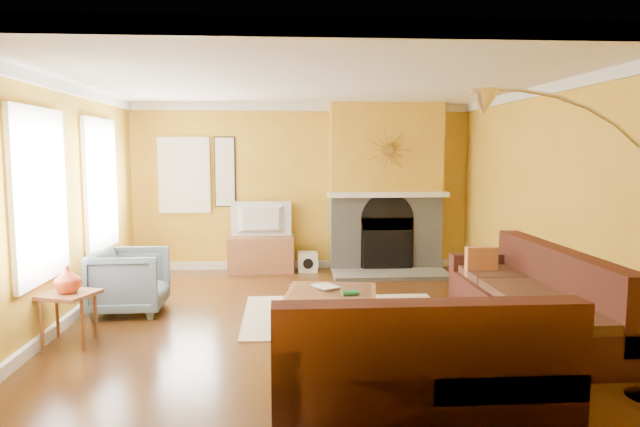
{
  "coord_description": "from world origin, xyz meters",
  "views": [
    {
      "loc": [
        -0.32,
        -6.35,
        1.93
      ],
      "look_at": [
        0.12,
        0.4,
        1.19
      ],
      "focal_mm": 32.0,
      "sensor_mm": 36.0,
      "label": 1
    }
  ],
  "objects": [
    {
      "name": "floor",
      "position": [
        0.0,
        0.0,
        -0.01
      ],
      "size": [
        5.5,
        6.0,
        0.02
      ],
      "primitive_type": "cube",
      "color": "#5B3213",
      "rests_on": "ground"
    },
    {
      "name": "ceiling",
      "position": [
        0.0,
        0.0,
        2.71
      ],
      "size": [
        5.5,
        6.0,
        0.02
      ],
      "primitive_type": "cube",
      "color": "white",
      "rests_on": "ground"
    },
    {
      "name": "wall_back",
      "position": [
        0.0,
        3.01,
        1.35
      ],
      "size": [
        5.5,
        0.02,
        2.7
      ],
      "primitive_type": "cube",
      "color": "gold",
      "rests_on": "ground"
    },
    {
      "name": "wall_front",
      "position": [
        0.0,
        -3.01,
        1.35
      ],
      "size": [
        5.5,
        0.02,
        2.7
      ],
      "primitive_type": "cube",
      "color": "gold",
      "rests_on": "ground"
    },
    {
      "name": "wall_left",
      "position": [
        -2.76,
        0.0,
        1.35
      ],
      "size": [
        0.02,
        6.0,
        2.7
      ],
      "primitive_type": "cube",
      "color": "gold",
      "rests_on": "ground"
    },
    {
      "name": "wall_right",
      "position": [
        2.76,
        0.0,
        1.35
      ],
      "size": [
        0.02,
        6.0,
        2.7
      ],
      "primitive_type": "cube",
      "color": "gold",
      "rests_on": "ground"
    },
    {
      "name": "baseboard",
      "position": [
        0.0,
        0.0,
        0.06
      ],
      "size": [
        5.5,
        6.0,
        0.12
      ],
      "primitive_type": null,
      "color": "white",
      "rests_on": "floor"
    },
    {
      "name": "crown_molding",
      "position": [
        0.0,
        0.0,
        2.64
      ],
      "size": [
        5.5,
        6.0,
        0.12
      ],
      "primitive_type": null,
      "color": "white",
      "rests_on": "ceiling"
    },
    {
      "name": "window_left_near",
      "position": [
        -2.72,
        1.3,
        1.5
      ],
      "size": [
        0.06,
        1.22,
        1.72
      ],
      "primitive_type": "cube",
      "color": "white",
      "rests_on": "wall_left"
    },
    {
      "name": "window_left_far",
      "position": [
        -2.72,
        -0.6,
        1.5
      ],
      "size": [
        0.06,
        1.22,
        1.72
      ],
      "primitive_type": "cube",
      "color": "white",
      "rests_on": "wall_left"
    },
    {
      "name": "window_back",
      "position": [
        -1.9,
        2.96,
        1.55
      ],
      "size": [
        0.82,
        0.06,
        1.22
      ],
      "primitive_type": "cube",
      "color": "white",
      "rests_on": "wall_back"
    },
    {
      "name": "wall_art",
      "position": [
        -1.25,
        2.97,
        1.6
      ],
      "size": [
        0.34,
        0.04,
        1.14
      ],
      "primitive_type": "cube",
      "color": "white",
      "rests_on": "wall_back"
    },
    {
      "name": "fireplace",
      "position": [
        1.35,
        2.8,
        1.35
      ],
      "size": [
        1.8,
        0.4,
        2.7
      ],
      "primitive_type": null,
      "color": "gray",
      "rests_on": "floor"
    },
    {
      "name": "mantel",
      "position": [
        1.35,
        2.56,
        1.25
      ],
      "size": [
        1.92,
        0.22,
        0.08
      ],
      "primitive_type": "cube",
      "color": "white",
      "rests_on": "fireplace"
    },
    {
      "name": "hearth",
      "position": [
        1.35,
        2.25,
        0.03
      ],
      "size": [
        1.8,
        0.7,
        0.06
      ],
      "primitive_type": "cube",
      "color": "gray",
      "rests_on": "floor"
    },
    {
      "name": "sunburst",
      "position": [
        1.35,
        2.57,
        1.95
      ],
      "size": [
        0.7,
        0.04,
        0.7
      ],
      "primitive_type": null,
      "color": "olive",
      "rests_on": "fireplace"
    },
    {
      "name": "rug",
      "position": [
        0.42,
        0.18,
        0.01
      ],
      "size": [
        2.4,
        1.8,
        0.02
      ],
      "primitive_type": "cube",
      "color": "beige",
      "rests_on": "floor"
    },
    {
      "name": "sectional_sofa",
      "position": [
        1.17,
        -0.92,
        0.45
      ],
      "size": [
        3.15,
        3.57,
        0.9
      ],
      "primitive_type": null,
      "color": "#451D16",
      "rests_on": "floor"
    },
    {
      "name": "coffee_table",
      "position": [
        0.21,
        -0.19,
        0.19
      ],
      "size": [
        1.12,
        1.12,
        0.39
      ],
      "primitive_type": null,
      "rotation": [
        0.0,
        0.0,
        -0.16
      ],
      "color": "white",
      "rests_on": "floor"
    },
    {
      "name": "media_console",
      "position": [
        -0.67,
        2.71,
        0.29
      ],
      "size": [
        1.04,
        0.47,
        0.57
      ],
      "primitive_type": "cube",
      "color": "brown",
      "rests_on": "floor"
    },
    {
      "name": "tv",
      "position": [
        -0.67,
        2.71,
        0.85
      ],
      "size": [
        0.97,
        0.15,
        0.56
      ],
      "primitive_type": "imported",
      "rotation": [
        0.0,
        0.0,
        3.12
      ],
      "color": "black",
      "rests_on": "media_console"
    },
    {
      "name": "subwoofer",
      "position": [
        0.08,
        2.71,
        0.15
      ],
      "size": [
        0.31,
        0.31,
        0.31
      ],
      "primitive_type": "cube",
      "color": "white",
      "rests_on": "floor"
    },
    {
      "name": "armchair",
      "position": [
        -2.16,
        0.48,
        0.38
      ],
      "size": [
        0.86,
        0.83,
        0.77
      ],
      "primitive_type": "imported",
      "rotation": [
        0.0,
        0.0,
        1.59
      ],
      "color": "slate",
      "rests_on": "floor"
    },
    {
      "name": "side_table",
      "position": [
        -2.46,
        -0.63,
        0.26
      ],
      "size": [
        0.61,
        0.61,
        0.53
      ],
      "primitive_type": null,
      "rotation": [
        0.0,
        0.0,
        -0.33
      ],
      "color": "brown",
      "rests_on": "floor"
    },
    {
      "name": "vase",
      "position": [
        -2.46,
        -0.63,
        0.67
      ],
      "size": [
        0.33,
        0.33,
        0.27
      ],
      "primitive_type": "imported",
      "rotation": [
        0.0,
        0.0,
        0.33
      ],
      "color": "#E95029",
      "rests_on": "side_table"
    },
    {
      "name": "book",
      "position": [
        0.06,
        -0.09,
        0.4
      ],
      "size": [
        0.34,
        0.36,
        0.03
      ],
      "primitive_type": "imported",
      "rotation": [
        0.0,
        0.0,
        0.52
      ],
      "color": "white",
      "rests_on": "coffee_table"
    },
    {
      "name": "arc_lamp",
      "position": [
        1.86,
        -2.35,
        1.18
      ],
      "size": [
        1.48,
        0.36,
        2.36
      ],
      "primitive_type": null,
      "color": "silver",
      "rests_on": "floor"
    }
  ]
}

